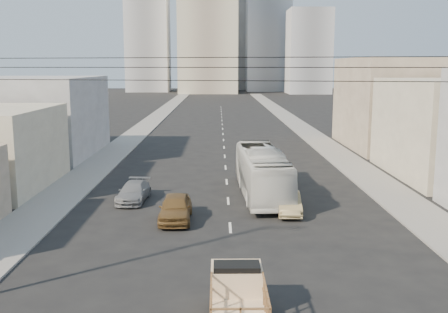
{
  "coord_description": "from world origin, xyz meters",
  "views": [
    {
      "loc": [
        -0.69,
        -14.61,
        9.02
      ],
      "look_at": [
        -0.31,
        17.52,
        3.5
      ],
      "focal_mm": 42.0,
      "sensor_mm": 36.0,
      "label": 1
    }
  ],
  "objects_px": {
    "flatbed_pickup": "(238,295)",
    "city_bus": "(262,172)",
    "sedan_tan": "(289,203)",
    "sedan_brown": "(176,208)",
    "sedan_grey": "(134,192)"
  },
  "relations": [
    {
      "from": "flatbed_pickup",
      "to": "sedan_grey",
      "type": "height_order",
      "value": "flatbed_pickup"
    },
    {
      "from": "flatbed_pickup",
      "to": "city_bus",
      "type": "relative_size",
      "value": 0.37
    },
    {
      "from": "city_bus",
      "to": "sedan_tan",
      "type": "height_order",
      "value": "city_bus"
    },
    {
      "from": "sedan_brown",
      "to": "sedan_tan",
      "type": "relative_size",
      "value": 1.15
    },
    {
      "from": "flatbed_pickup",
      "to": "city_bus",
      "type": "height_order",
      "value": "city_bus"
    },
    {
      "from": "city_bus",
      "to": "sedan_brown",
      "type": "height_order",
      "value": "city_bus"
    },
    {
      "from": "flatbed_pickup",
      "to": "city_bus",
      "type": "xyz_separation_m",
      "value": [
        2.44,
        18.8,
        0.57
      ]
    },
    {
      "from": "sedan_tan",
      "to": "flatbed_pickup",
      "type": "bearing_deg",
      "value": -101.73
    },
    {
      "from": "flatbed_pickup",
      "to": "sedan_tan",
      "type": "height_order",
      "value": "flatbed_pickup"
    },
    {
      "from": "flatbed_pickup",
      "to": "sedan_brown",
      "type": "height_order",
      "value": "flatbed_pickup"
    },
    {
      "from": "sedan_brown",
      "to": "sedan_tan",
      "type": "xyz_separation_m",
      "value": [
        6.91,
        1.49,
        -0.12
      ]
    },
    {
      "from": "sedan_tan",
      "to": "sedan_brown",
      "type": "bearing_deg",
      "value": -164.89
    },
    {
      "from": "city_bus",
      "to": "sedan_brown",
      "type": "bearing_deg",
      "value": -134.99
    },
    {
      "from": "sedan_grey",
      "to": "sedan_tan",
      "type": "bearing_deg",
      "value": -13.74
    },
    {
      "from": "city_bus",
      "to": "sedan_brown",
      "type": "xyz_separation_m",
      "value": [
        -5.63,
        -6.12,
        -0.88
      ]
    }
  ]
}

